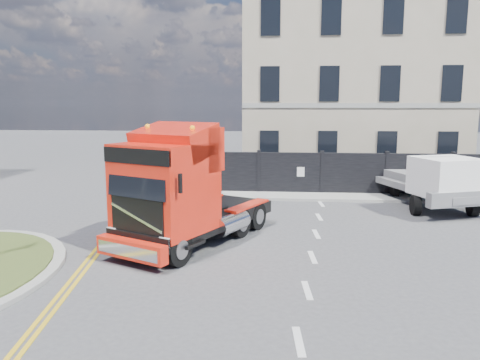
{
  "coord_description": "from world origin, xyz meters",
  "views": [
    {
      "loc": [
        1.98,
        -13.22,
        4.3
      ],
      "look_at": [
        0.69,
        1.98,
        1.8
      ],
      "focal_mm": 35.0,
      "sensor_mm": 36.0,
      "label": 1
    }
  ],
  "objects": [
    {
      "name": "ground",
      "position": [
        0.0,
        0.0,
        0.0
      ],
      "size": [
        120.0,
        120.0,
        0.0
      ],
      "primitive_type": "plane",
      "color": "#424244",
      "rests_on": "ground"
    },
    {
      "name": "hoarding_fence",
      "position": [
        6.55,
        9.0,
        1.0
      ],
      "size": [
        18.8,
        0.25,
        2.0
      ],
      "color": "black",
      "rests_on": "ground"
    },
    {
      "name": "georgian_building",
      "position": [
        6.0,
        16.5,
        5.77
      ],
      "size": [
        12.3,
        10.3,
        12.8
      ],
      "color": "#B5A690",
      "rests_on": "ground"
    },
    {
      "name": "pavement_far",
      "position": [
        6.0,
        8.1,
        0.06
      ],
      "size": [
        20.0,
        1.6,
        0.12
      ],
      "primitive_type": "cube",
      "color": "gray",
      "rests_on": "ground"
    },
    {
      "name": "truck",
      "position": [
        -0.99,
        0.17,
        1.62
      ],
      "size": [
        4.68,
        6.41,
        3.62
      ],
      "rotation": [
        0.0,
        0.0,
        -0.46
      ],
      "color": "black",
      "rests_on": "ground"
    },
    {
      "name": "flatbed_pickup",
      "position": [
        8.37,
        5.73,
        1.22
      ],
      "size": [
        3.81,
        5.92,
        2.26
      ],
      "rotation": [
        0.0,
        0.0,
        0.33
      ],
      "color": "slate",
      "rests_on": "ground"
    }
  ]
}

